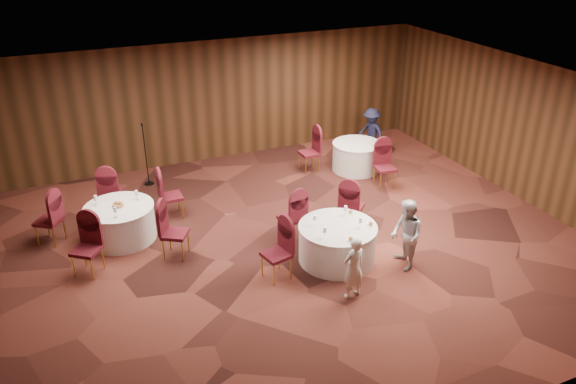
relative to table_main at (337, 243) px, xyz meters
name	(u,v)px	position (x,y,z in m)	size (l,w,h in m)	color
ground	(283,246)	(-0.77, 0.85, -0.38)	(12.00, 12.00, 0.00)	black
room_shell	(282,157)	(-0.77, 0.85, 1.59)	(12.00, 12.00, 12.00)	silver
table_main	(337,243)	(0.00, 0.00, 0.00)	(1.50, 1.50, 0.74)	silver
table_left	(121,222)	(-3.69, 2.48, 0.00)	(1.41, 1.41, 0.74)	silver
table_right	(356,156)	(2.49, 3.60, 0.00)	(1.27, 1.27, 0.74)	silver
chairs_main	(308,225)	(-0.30, 0.66, 0.12)	(2.84, 1.78, 1.00)	#440D13
chairs_left	(119,217)	(-3.70, 2.49, 0.12)	(3.14, 3.02, 1.00)	#440D13
chairs_right	(346,160)	(1.97, 3.23, 0.12)	(1.84, 2.18, 1.00)	#440D13
tabletop_main	(347,222)	(0.15, -0.06, 0.46)	(1.11, 1.06, 0.22)	silver
tabletop_left	(117,203)	(-3.70, 2.48, 0.45)	(0.87, 0.76, 0.22)	silver
tabletop_right	(372,140)	(2.74, 3.30, 0.52)	(0.08, 0.08, 0.22)	silver
mic_stand	(147,167)	(-2.68, 4.90, 0.08)	(0.24, 0.24, 1.57)	black
woman_a	(353,268)	(-0.30, -1.14, 0.22)	(0.43, 0.28, 1.18)	white
woman_b	(406,235)	(1.05, -0.72, 0.32)	(0.68, 0.53, 1.39)	silver
man_c	(371,132)	(3.33, 4.31, 0.30)	(0.87, 0.50, 1.35)	black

